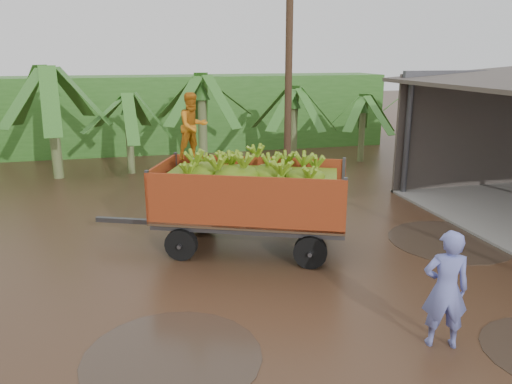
{
  "coord_description": "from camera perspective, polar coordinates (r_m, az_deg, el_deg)",
  "views": [
    {
      "loc": [
        -3.57,
        -9.1,
        4.66
      ],
      "look_at": [
        -0.67,
        2.61,
        1.29
      ],
      "focal_mm": 35.0,
      "sensor_mm": 36.0,
      "label": 1
    }
  ],
  "objects": [
    {
      "name": "banana_trailer",
      "position": [
        12.0,
        -0.75,
        -0.28
      ],
      "size": [
        6.23,
        3.75,
        3.74
      ],
      "rotation": [
        0.0,
        0.0,
        -0.4
      ],
      "color": "#CC461D",
      "rests_on": "ground"
    },
    {
      "name": "hedge_north",
      "position": [
        25.31,
        -10.38,
        8.86
      ],
      "size": [
        22.0,
        3.0,
        3.6
      ],
      "primitive_type": "cube",
      "color": "#2D661E",
      "rests_on": "ground"
    },
    {
      "name": "man_blue",
      "position": [
        8.7,
        20.85,
        -10.36
      ],
      "size": [
        0.85,
        0.69,
        2.01
      ],
      "primitive_type": "imported",
      "rotation": [
        0.0,
        0.0,
        2.81
      ],
      "color": "#6770BC",
      "rests_on": "ground"
    },
    {
      "name": "utility_pole",
      "position": [
        17.06,
        3.76,
        13.92
      ],
      "size": [
        1.2,
        0.24,
        8.23
      ],
      "color": "#47301E",
      "rests_on": "ground"
    },
    {
      "name": "ground",
      "position": [
        10.83,
        6.9,
        -10.01
      ],
      "size": [
        100.0,
        100.0,
        0.0
      ],
      "primitive_type": "plane",
      "color": "black",
      "rests_on": "ground"
    },
    {
      "name": "banana_plants",
      "position": [
        14.96,
        -23.04,
        3.74
      ],
      "size": [
        24.81,
        19.92,
        4.33
      ],
      "color": "#2D661E",
      "rests_on": "ground"
    }
  ]
}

